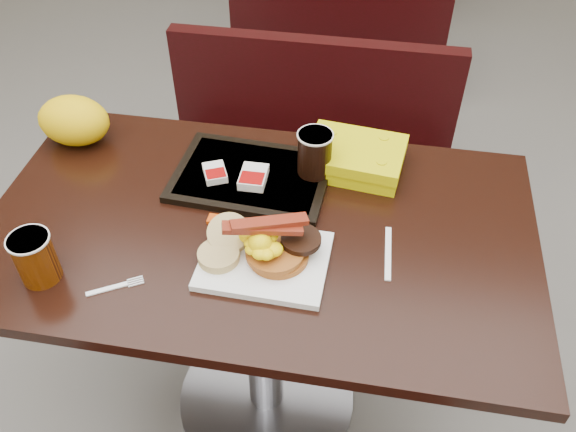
% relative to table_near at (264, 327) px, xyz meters
% --- Properties ---
extents(floor, '(6.00, 7.00, 0.01)m').
position_rel_table_near_xyz_m(floor, '(0.00, 0.00, -0.38)').
color(floor, slate).
rests_on(floor, ground).
extents(table_near, '(1.20, 0.70, 0.75)m').
position_rel_table_near_xyz_m(table_near, '(0.00, 0.00, 0.00)').
color(table_near, black).
rests_on(table_near, floor).
extents(bench_near_n, '(1.00, 0.46, 0.72)m').
position_rel_table_near_xyz_m(bench_near_n, '(0.00, 0.70, -0.02)').
color(bench_near_n, black).
rests_on(bench_near_n, floor).
extents(bench_far_s, '(1.00, 0.46, 0.72)m').
position_rel_table_near_xyz_m(bench_far_s, '(0.00, 1.90, -0.02)').
color(bench_far_s, black).
rests_on(bench_far_s, floor).
extents(platter, '(0.26, 0.21, 0.02)m').
position_rel_table_near_xyz_m(platter, '(0.04, -0.11, 0.38)').
color(platter, white).
rests_on(platter, table_near).
extents(pancake_stack, '(0.15, 0.15, 0.03)m').
position_rel_table_near_xyz_m(pancake_stack, '(0.06, -0.10, 0.40)').
color(pancake_stack, '#995119').
rests_on(pancake_stack, platter).
extents(sausage_patty, '(0.10, 0.10, 0.01)m').
position_rel_table_near_xyz_m(sausage_patty, '(0.10, -0.07, 0.42)').
color(sausage_patty, black).
rests_on(sausage_patty, pancake_stack).
extents(scrambled_eggs, '(0.09, 0.07, 0.04)m').
position_rel_table_near_xyz_m(scrambled_eggs, '(0.03, -0.11, 0.44)').
color(scrambled_eggs, '#FFDF05').
rests_on(scrambled_eggs, pancake_stack).
extents(bacon_strips, '(0.17, 0.11, 0.01)m').
position_rel_table_near_xyz_m(bacon_strips, '(0.03, -0.10, 0.47)').
color(bacon_strips, '#491005').
rests_on(bacon_strips, scrambled_eggs).
extents(muffin_bottom, '(0.10, 0.10, 0.02)m').
position_rel_table_near_xyz_m(muffin_bottom, '(-0.06, -0.12, 0.40)').
color(muffin_bottom, tan).
rests_on(muffin_bottom, platter).
extents(muffin_top, '(0.10, 0.10, 0.05)m').
position_rel_table_near_xyz_m(muffin_top, '(-0.05, -0.07, 0.41)').
color(muffin_top, tan).
rests_on(muffin_top, platter).
extents(coffee_cup_near, '(0.08, 0.08, 0.11)m').
position_rel_table_near_xyz_m(coffee_cup_near, '(-0.40, -0.22, 0.43)').
color(coffee_cup_near, '#7C3704').
rests_on(coffee_cup_near, table_near).
extents(fork, '(0.11, 0.07, 0.00)m').
position_rel_table_near_xyz_m(fork, '(-0.26, -0.23, 0.38)').
color(fork, white).
rests_on(fork, table_near).
extents(knife, '(0.02, 0.15, 0.00)m').
position_rel_table_near_xyz_m(knife, '(0.28, -0.04, 0.38)').
color(knife, white).
rests_on(knife, table_near).
extents(condiment_syrup, '(0.04, 0.03, 0.01)m').
position_rel_table_near_xyz_m(condiment_syrup, '(-0.09, -0.00, 0.38)').
color(condiment_syrup, '#C13C08').
rests_on(condiment_syrup, table_near).
extents(tray, '(0.37, 0.28, 0.02)m').
position_rel_table_near_xyz_m(tray, '(-0.05, 0.15, 0.38)').
color(tray, black).
rests_on(tray, table_near).
extents(hashbrown_sleeve_left, '(0.07, 0.08, 0.02)m').
position_rel_table_near_xyz_m(hashbrown_sleeve_left, '(-0.13, 0.13, 0.40)').
color(hashbrown_sleeve_left, silver).
rests_on(hashbrown_sleeve_left, tray).
extents(hashbrown_sleeve_right, '(0.06, 0.08, 0.02)m').
position_rel_table_near_xyz_m(hashbrown_sleeve_right, '(-0.04, 0.12, 0.40)').
color(hashbrown_sleeve_right, silver).
rests_on(hashbrown_sleeve_right, tray).
extents(coffee_cup_far, '(0.08, 0.08, 0.11)m').
position_rel_table_near_xyz_m(coffee_cup_far, '(0.10, 0.18, 0.45)').
color(coffee_cup_far, black).
rests_on(coffee_cup_far, tray).
extents(clamshell, '(0.24, 0.20, 0.06)m').
position_rel_table_near_xyz_m(clamshell, '(0.19, 0.23, 0.41)').
color(clamshell, '#CEC503').
rests_on(clamshell, table_near).
extents(paper_bag, '(0.21, 0.19, 0.12)m').
position_rel_table_near_xyz_m(paper_bag, '(-0.51, 0.22, 0.44)').
color(paper_bag, '#F4AA08').
rests_on(paper_bag, table_near).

